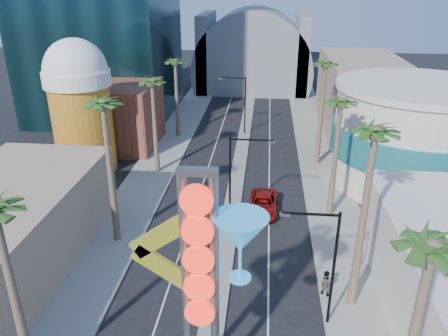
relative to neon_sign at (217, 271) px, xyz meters
The scene contains 21 objects.
sidewalk_west 34.43m from the neon_sign, 107.85° to the left, with size 5.00×100.00×0.15m, color gray.
sidewalk_east 33.97m from the neon_sign, 74.84° to the left, with size 5.00×100.00×0.15m, color gray.
median 35.79m from the neon_sign, 91.33° to the left, with size 1.60×84.00×0.15m, color gray.
brick_filler_west 39.01m from the neon_sign, 115.64° to the left, with size 10.00×10.00×8.00m, color brown.
filler_east 47.58m from the neon_sign, 71.37° to the left, with size 10.00×20.00×10.00m, color tan.
beer_mug 32.39m from the neon_sign, 123.38° to the left, with size 7.00×7.00×14.50m.
turquoise_building 32.10m from the neon_sign, 57.56° to the left, with size 16.60×16.60×10.60m.
canopy 69.11m from the neon_sign, 90.68° to the left, with size 22.00×16.00×22.00m.
neon_sign is the anchor object (origin of this frame).
streetlight_0 17.21m from the neon_sign, 90.90° to the left, with size 3.79×0.25×8.00m.
streetlight_1 41.13m from the neon_sign, 91.90° to the left, with size 3.79×0.25×8.00m.
streetlight_2 8.15m from the neon_sign, 40.46° to the left, with size 3.45×0.25×8.00m.
palm_1 16.70m from the neon_sign, 126.98° to the left, with size 2.40×2.40×12.70m.
palm_2 28.85m from the neon_sign, 109.95° to the left, with size 2.40×2.40×11.20m.
palm_3 40.31m from the neon_sign, 104.11° to the left, with size 2.40×2.40×11.20m.
palm_4 9.23m from the neon_sign, 19.89° to the right, with size 2.40×2.40×12.20m.
palm_5 11.50m from the neon_sign, 40.70° to the left, with size 2.40×2.40×13.20m.
palm_6 20.89m from the neon_sign, 66.74° to the left, with size 2.40×2.40×11.70m.
palm_7 32.29m from the neon_sign, 75.23° to the left, with size 2.40×2.40×12.70m.
red_pickup 20.33m from the neon_sign, 83.74° to the left, with size 2.61×5.66×1.57m, color #A0120C.
pedestrian_b 11.87m from the neon_sign, 50.03° to the left, with size 0.89×0.69×1.83m, color gray.
Camera 1 is at (2.82, -13.85, 20.00)m, focal length 35.00 mm.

